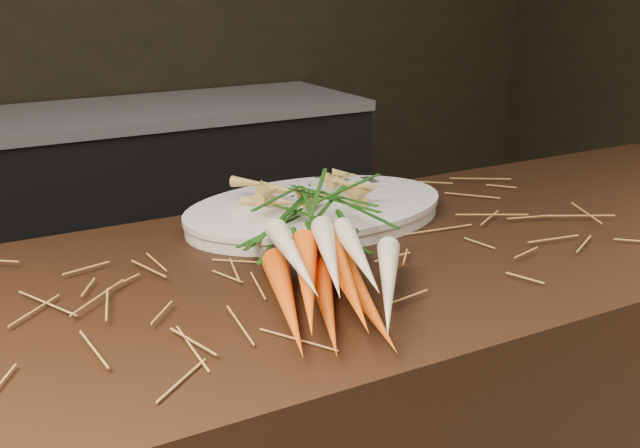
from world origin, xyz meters
The scene contains 6 objects.
back_counter centered at (0.30, 2.18, 0.42)m, with size 1.82×0.62×0.84m.
straw_bedding centered at (0.00, 0.30, 0.91)m, with size 1.40×0.60×0.02m, color olive, non-canonical shape.
root_veg_bunch centered at (0.03, 0.27, 0.95)m, with size 0.38×0.60×0.11m.
serving_platter centered at (0.16, 0.50, 0.91)m, with size 0.50×0.33×0.03m, color white, non-canonical shape.
roasted_veg_heap centered at (0.16, 0.50, 0.95)m, with size 0.25×0.18×0.06m, color #BC8937, non-canonical shape.
serving_fork centered at (0.34, 0.49, 0.93)m, with size 0.02×0.19×0.00m, color silver.
Camera 1 is at (-0.53, -0.71, 1.35)m, focal length 45.00 mm.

